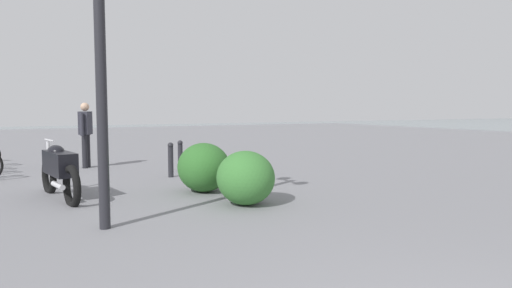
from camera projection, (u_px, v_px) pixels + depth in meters
name	position (u px, v px, depth m)	size (l,w,h in m)	color
lamppost	(99.00, 12.00, 5.63)	(0.98, 0.28, 4.19)	#232328
motorcycle	(59.00, 170.00, 7.78)	(2.15, 0.54, 1.06)	black
pedestrian	(86.00, 130.00, 11.73)	(0.57, 0.39, 1.71)	black
bollard_near	(171.00, 159.00, 10.17)	(0.13, 0.13, 0.79)	#232328
bollard_mid	(180.00, 155.00, 11.12)	(0.13, 0.13, 0.77)	#232328
shrub_low	(246.00, 178.00, 7.27)	(1.04, 0.93, 0.88)	#387533
shrub_round	(204.00, 167.00, 8.40)	(1.08, 0.97, 0.92)	#2D6628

